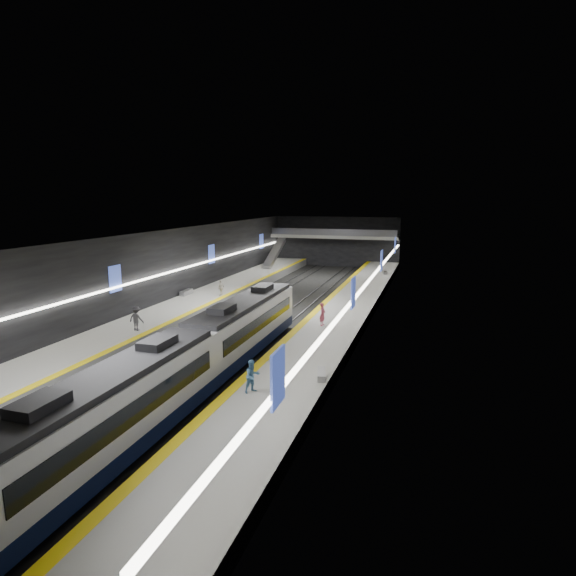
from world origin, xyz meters
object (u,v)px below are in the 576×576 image
(bench_left_far, at_px, (186,293))
(passenger_right_b, at_px, (252,376))
(bench_right_far, at_px, (384,272))
(passenger_left_b, at_px, (136,319))
(bench_right_near, at_px, (321,375))
(escalator, at_px, (275,253))
(train, at_px, (195,356))
(passenger_left_a, at_px, (221,288))
(passenger_right_a, at_px, (323,314))

(bench_left_far, height_order, passenger_right_b, passenger_right_b)
(bench_right_far, relative_size, passenger_left_b, 0.97)
(bench_right_far, height_order, passenger_right_b, passenger_right_b)
(bench_right_near, distance_m, bench_right_far, 39.06)
(escalator, distance_m, passenger_left_b, 36.45)
(train, xyz_separation_m, passenger_left_b, (-8.90, 7.29, -0.24))
(train, relative_size, passenger_right_b, 16.85)
(train, relative_size, bench_left_far, 14.71)
(passenger_left_b, bearing_deg, bench_left_far, -74.18)
(passenger_left_a, height_order, passenger_left_b, passenger_left_b)
(bench_left_far, height_order, bench_right_far, bench_left_far)
(bench_right_far, xyz_separation_m, passenger_left_a, (-14.78, -19.54, 0.59))
(passenger_right_b, bearing_deg, passenger_right_a, 35.85)
(train, xyz_separation_m, bench_right_near, (7.00, 1.88, -1.00))
(bench_right_near, height_order, passenger_right_b, passenger_right_b)
(bench_right_far, relative_size, passenger_right_b, 1.04)
(bench_right_near, height_order, passenger_left_b, passenger_left_b)
(escalator, distance_m, passenger_left_a, 22.41)
(train, distance_m, escalator, 44.85)
(escalator, relative_size, passenger_right_a, 4.36)
(bench_right_near, height_order, passenger_right_a, passenger_right_a)
(escalator, distance_m, passenger_right_a, 34.00)
(passenger_right_a, height_order, passenger_left_b, passenger_left_b)
(bench_right_near, bearing_deg, passenger_right_a, 89.53)
(train, relative_size, passenger_left_b, 15.71)
(train, distance_m, bench_left_far, 23.90)
(passenger_right_b, xyz_separation_m, passenger_left_a, (-12.31, 22.60, -0.08))
(escalator, height_order, passenger_left_a, escalator)
(passenger_right_b, relative_size, passenger_left_a, 1.09)
(bench_right_far, bearing_deg, bench_right_near, -105.20)
(bench_right_near, xyz_separation_m, passenger_right_b, (-3.02, -3.09, 0.69))
(passenger_right_a, distance_m, passenger_left_a, 15.33)
(train, distance_m, bench_right_near, 7.32)
(bench_right_near, relative_size, passenger_right_b, 0.92)
(bench_right_far, bearing_deg, bench_left_far, -148.30)
(passenger_left_b, bearing_deg, passenger_left_a, -89.56)
(bench_left_far, xyz_separation_m, passenger_right_a, (16.47, -7.69, 0.67))
(escalator, height_order, bench_right_near, escalator)
(escalator, distance_m, bench_right_near, 45.19)
(escalator, bearing_deg, passenger_left_a, -85.73)
(passenger_left_a, bearing_deg, passenger_right_b, 39.23)
(train, height_order, passenger_right_b, train)
(bench_right_near, relative_size, passenger_left_a, 1.01)
(bench_right_near, relative_size, passenger_right_a, 0.90)
(bench_left_far, distance_m, bench_right_far, 27.42)
(bench_right_far, distance_m, passenger_left_b, 36.99)
(bench_right_near, relative_size, passenger_left_b, 0.86)
(train, xyz_separation_m, passenger_left_a, (-8.33, 21.39, -0.38))
(bench_left_far, relative_size, passenger_right_a, 1.11)
(escalator, bearing_deg, passenger_left_b, -88.28)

